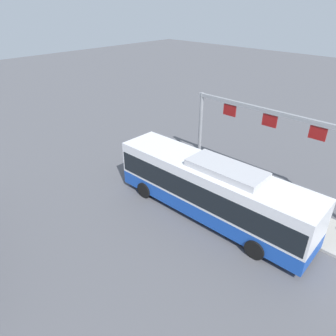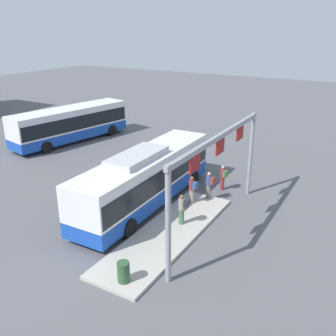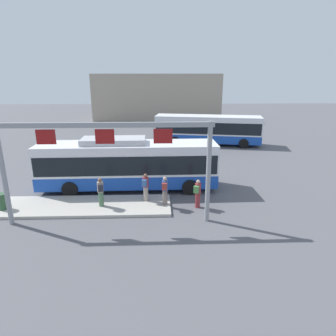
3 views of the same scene
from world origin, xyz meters
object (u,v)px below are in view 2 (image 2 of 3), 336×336
(person_waiting_mid, at_px, (192,189))
(trash_bin, at_px, (123,272))
(bus_background_left, at_px, (71,122))
(person_waiting_far, at_px, (182,209))
(person_boarding, at_px, (223,177))
(bus_main, at_px, (146,176))
(person_waiting_near, at_px, (209,184))

(person_waiting_mid, relative_size, trash_bin, 1.86)
(bus_background_left, distance_m, person_waiting_far, 18.24)
(person_waiting_far, bearing_deg, trash_bin, 77.84)
(person_boarding, xyz_separation_m, trash_bin, (-10.87, -0.15, -0.28))
(person_waiting_mid, bearing_deg, bus_background_left, -6.88)
(bus_main, xyz_separation_m, person_boarding, (4.20, -3.09, -0.92))
(bus_background_left, bearing_deg, person_boarding, -90.21)
(person_waiting_far, bearing_deg, person_boarding, -104.55)
(bus_background_left, relative_size, person_boarding, 6.83)
(bus_background_left, bearing_deg, person_waiting_far, -107.35)
(bus_background_left, distance_m, person_waiting_mid, 16.57)
(bus_main, distance_m, trash_bin, 7.52)
(person_boarding, height_order, person_waiting_far, person_waiting_far)
(bus_background_left, xyz_separation_m, person_waiting_far, (-8.63, -16.05, -0.73))
(bus_background_left, relative_size, person_waiting_near, 6.83)
(bus_background_left, xyz_separation_m, trash_bin, (-14.03, -16.24, -1.17))
(bus_main, height_order, trash_bin, bus_main)
(person_waiting_near, bearing_deg, person_waiting_mid, 70.19)
(bus_main, relative_size, bus_background_left, 1.01)
(person_waiting_far, height_order, trash_bin, person_waiting_far)
(bus_main, xyz_separation_m, person_waiting_far, (-1.27, -3.06, -0.76))
(person_boarding, xyz_separation_m, person_waiting_far, (-5.46, 0.04, 0.16))
(person_waiting_mid, bearing_deg, person_boarding, -88.57)
(bus_main, xyz_separation_m, person_waiting_mid, (1.22, -2.38, -0.76))
(bus_background_left, height_order, trash_bin, bus_background_left)
(person_waiting_far, distance_m, trash_bin, 5.42)
(bus_background_left, height_order, person_boarding, bus_background_left)
(person_boarding, bearing_deg, person_waiting_mid, 105.64)
(person_waiting_mid, distance_m, trash_bin, 7.95)
(person_waiting_near, relative_size, trash_bin, 1.86)
(person_waiting_near, xyz_separation_m, person_waiting_mid, (-1.12, 0.58, 0.00))
(person_waiting_mid, bearing_deg, bus_main, 42.06)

